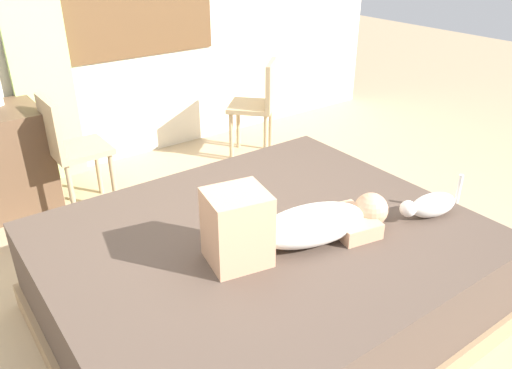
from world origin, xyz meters
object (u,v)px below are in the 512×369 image
(bed, at_px, (263,276))
(person_lying, at_px, (294,224))
(cat, at_px, (430,205))
(chair_spare, at_px, (259,102))
(chair_by_desk, at_px, (69,146))

(bed, relative_size, person_lying, 2.22)
(cat, height_order, chair_spare, chair_spare)
(bed, bearing_deg, chair_spare, 54.10)
(person_lying, relative_size, chair_by_desk, 1.10)
(person_lying, bearing_deg, chair_spare, 57.56)
(chair_by_desk, height_order, chair_spare, same)
(bed, bearing_deg, person_lying, -75.07)
(cat, relative_size, chair_by_desk, 0.41)
(bed, xyz_separation_m, cat, (0.78, -0.38, 0.34))
(person_lying, height_order, cat, person_lying)
(person_lying, relative_size, cat, 2.69)
(bed, height_order, cat, cat)
(cat, xyz_separation_m, chair_by_desk, (-1.18, 2.10, -0.09))
(person_lying, bearing_deg, bed, 104.93)
(chair_spare, bearing_deg, bed, -125.90)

